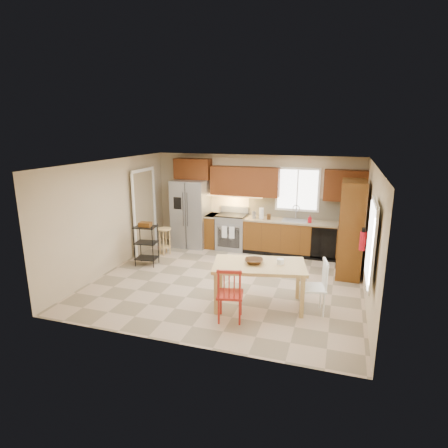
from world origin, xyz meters
The scene contains 33 objects.
floor centered at (0.00, 0.00, 0.00)m, with size 5.50×5.50×0.00m, color tan.
ceiling centered at (0.00, 0.00, 2.50)m, with size 5.50×5.00×0.02m, color silver.
wall_back centered at (0.00, 2.50, 1.25)m, with size 5.50×0.02×2.50m, color #CCB793.
wall_front centered at (0.00, -2.50, 1.25)m, with size 5.50×0.02×2.50m, color #CCB793.
wall_left centered at (-2.75, 0.00, 1.25)m, with size 0.02×5.00×2.50m, color #CCB793.
wall_right centered at (2.75, 0.00, 1.25)m, with size 0.02×5.00×2.50m, color #CCB793.
refrigerator centered at (-1.70, 2.12, 0.91)m, with size 0.92×0.75×1.82m, color gray.
range_stove centered at (-0.55, 2.19, 0.46)m, with size 0.76×0.63×0.92m, color gray.
base_cabinet_narrow centered at (-1.10, 2.20, 0.45)m, with size 0.30×0.60×0.90m, color #623712.
base_cabinet_run centered at (1.29, 2.20, 0.45)m, with size 2.92×0.60×0.90m, color #623712.
dishwasher centered at (1.85, 1.91, 0.45)m, with size 0.60×0.02×0.78m, color black.
backsplash centered at (1.29, 2.48, 1.18)m, with size 2.92×0.03×0.55m, color beige.
upper_over_fridge centered at (-1.70, 2.33, 2.10)m, with size 1.00×0.35×0.55m, color #58280E.
upper_left_block centered at (-0.25, 2.33, 1.83)m, with size 1.80×0.35×0.75m, color #58280E.
upper_right_block centered at (2.25, 2.33, 1.83)m, with size 1.00×0.35×0.75m, color #58280E.
window_back centered at (1.10, 2.48, 1.65)m, with size 1.12×0.04×1.12m, color white.
sink centered at (1.10, 2.20, 0.86)m, with size 0.62×0.46×0.16m, color gray.
undercab_glow centered at (-0.55, 2.30, 1.43)m, with size 1.60×0.30×0.01m, color #FFBF66.
soap_bottle centered at (1.48, 2.10, 1.00)m, with size 0.09×0.09×0.19m, color #B30C19.
paper_towel centered at (0.25, 2.15, 1.04)m, with size 0.12×0.12×0.28m, color white.
canister_steel centered at (0.05, 2.15, 0.99)m, with size 0.11×0.11×0.18m, color gray.
canister_wood centered at (0.45, 2.12, 0.97)m, with size 0.10×0.10×0.14m, color #462912.
pantry centered at (2.43, 1.20, 1.05)m, with size 0.50×0.95×2.10m, color #623712.
fire_extinguisher centered at (2.63, 0.15, 1.10)m, with size 0.12×0.12×0.36m, color #B30C19.
window_right centered at (2.68, -1.15, 1.45)m, with size 0.04×1.02×1.32m, color white.
doorway centered at (-2.67, 1.30, 1.05)m, with size 0.04×0.95×2.10m, color #8C7A59.
dining_table centered at (0.88, -0.89, 0.40)m, with size 1.63×0.92×0.80m, color tan, non-canonical shape.
chair_red centered at (0.53, -1.54, 0.48)m, with size 0.45×0.45×0.96m, color #AC251A, non-canonical shape.
chair_white centered at (1.83, -0.84, 0.48)m, with size 0.45×0.45×0.96m, color white, non-canonical shape.
table_bowl centered at (0.77, -0.89, 0.81)m, with size 0.33×0.33×0.08m, color #462912.
table_jar centered at (1.23, -0.79, 0.84)m, with size 0.13×0.13×0.15m, color white.
bar_stool centered at (-2.06, 1.21, 0.35)m, with size 0.34×0.34×0.69m, color tan, non-canonical shape.
utility_cart centered at (-2.13, 0.40, 0.49)m, with size 0.49×0.38×0.99m, color black, non-canonical shape.
Camera 1 is at (2.19, -7.08, 3.17)m, focal length 30.00 mm.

